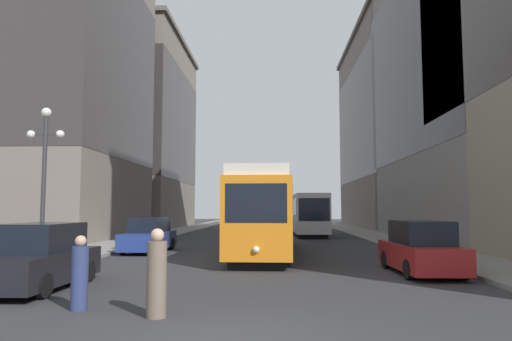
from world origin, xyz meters
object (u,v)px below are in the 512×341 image
(pedestrian_crossing_near, at_px, (157,276))
(parked_car_left_near, at_px, (40,258))
(parked_car_left_mid, at_px, (149,236))
(pedestrian_crossing_far, at_px, (80,275))
(lamp_post_left_near, at_px, (44,162))
(transit_bus, at_px, (307,213))
(streetcar, at_px, (264,212))
(parked_car_right_far, at_px, (421,249))

(pedestrian_crossing_near, bearing_deg, parked_car_left_near, -176.28)
(parked_car_left_mid, distance_m, pedestrian_crossing_far, 14.04)
(parked_car_left_mid, xyz_separation_m, pedestrian_crossing_far, (2.26, -13.86, -0.08))
(pedestrian_crossing_far, bearing_deg, lamp_post_left_near, -166.09)
(transit_bus, xyz_separation_m, parked_car_left_mid, (-9.41, -16.51, -1.10))
(transit_bus, height_order, pedestrian_crossing_far, transit_bus)
(transit_bus, bearing_deg, pedestrian_crossing_far, -104.22)
(pedestrian_crossing_near, bearing_deg, transit_bus, 122.17)
(streetcar, height_order, pedestrian_crossing_far, streetcar)
(parked_car_right_far, height_order, pedestrian_crossing_near, parked_car_right_far)
(parked_car_left_near, xyz_separation_m, parked_car_right_far, (11.63, 3.48, 0.00))
(pedestrian_crossing_far, height_order, lamp_post_left_near, lamp_post_left_near)
(streetcar, relative_size, transit_bus, 1.14)
(streetcar, distance_m, parked_car_right_far, 9.17)
(pedestrian_crossing_near, bearing_deg, lamp_post_left_near, 172.72)
(streetcar, distance_m, transit_bus, 17.41)
(parked_car_right_far, distance_m, pedestrian_crossing_near, 10.06)
(streetcar, relative_size, pedestrian_crossing_near, 7.92)
(transit_bus, bearing_deg, streetcar, -102.05)
(parked_car_left_mid, distance_m, lamp_post_left_near, 8.34)
(parked_car_right_far, bearing_deg, pedestrian_crossing_near, 41.05)
(parked_car_left_near, height_order, lamp_post_left_near, lamp_post_left_near)
(streetcar, height_order, pedestrian_crossing_near, streetcar)
(pedestrian_crossing_near, distance_m, lamp_post_left_near, 9.74)
(lamp_post_left_near, bearing_deg, pedestrian_crossing_near, -49.11)
(streetcar, relative_size, lamp_post_left_near, 2.46)
(streetcar, distance_m, parked_car_left_mid, 6.22)
(lamp_post_left_near, bearing_deg, pedestrian_crossing_far, -56.78)
(parked_car_left_near, distance_m, pedestrian_crossing_far, 3.47)
(pedestrian_crossing_near, bearing_deg, pedestrian_crossing_far, -156.49)
(parked_car_left_mid, bearing_deg, streetcar, -4.17)
(pedestrian_crossing_far, xyz_separation_m, lamp_post_left_near, (-4.16, 6.36, 3.20))
(parked_car_left_near, distance_m, lamp_post_left_near, 5.22)
(parked_car_right_far, bearing_deg, streetcar, -53.16)
(parked_car_left_near, bearing_deg, transit_bus, 71.40)
(parked_car_left_near, height_order, parked_car_right_far, same)
(parked_car_right_far, bearing_deg, transit_bus, -85.69)
(streetcar, bearing_deg, lamp_post_left_near, -137.83)
(parked_car_left_mid, relative_size, pedestrian_crossing_far, 2.98)
(transit_bus, distance_m, parked_car_left_near, 29.32)
(parked_car_left_near, height_order, pedestrian_crossing_far, parked_car_left_near)
(parked_car_right_far, xyz_separation_m, pedestrian_crossing_far, (-9.36, -6.10, -0.08))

